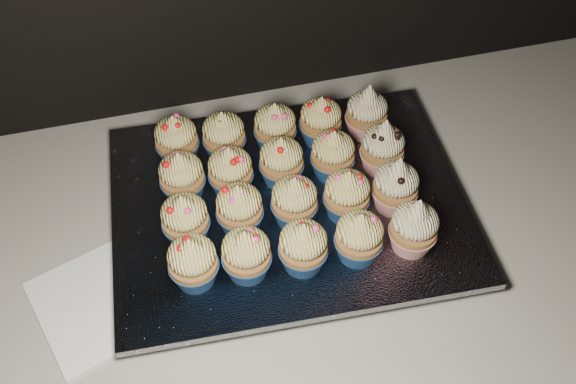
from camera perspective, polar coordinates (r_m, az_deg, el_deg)
The scene contains 25 objects.
cabinet at distance 1.32m, azimuth 2.04°, elevation -15.32°, with size 2.40×0.60×0.86m, color black.
worktop at distance 0.94m, azimuth 2.79°, elevation -3.58°, with size 2.44×0.64×0.04m, color beige.
napkin at distance 0.88m, azimuth -16.06°, elevation -9.23°, with size 0.16×0.16×0.00m, color white.
baking_tray at distance 0.92m, azimuth 0.00°, elevation -1.57°, with size 0.45×0.34×0.02m, color black.
foil_lining at distance 0.91m, azimuth 0.00°, elevation -0.90°, with size 0.49×0.38×0.01m, color silver.
cupcake_0 at distance 0.80m, azimuth -8.45°, elevation -6.15°, with size 0.06×0.06×0.08m.
cupcake_1 at distance 0.80m, azimuth -3.73°, elevation -5.52°, with size 0.06×0.06×0.08m.
cupcake_2 at distance 0.81m, azimuth 1.35°, elevation -4.88°, with size 0.06×0.06×0.08m.
cupcake_3 at distance 0.82m, azimuth 6.33°, elevation -4.00°, with size 0.06×0.06×0.08m.
cupcake_4 at distance 0.84m, azimuth 11.14°, elevation -3.06°, with size 0.06×0.06×0.10m.
cupcake_5 at distance 0.84m, azimuth -9.13°, elevation -2.41°, with size 0.06×0.06×0.08m.
cupcake_6 at distance 0.85m, azimuth -4.34°, elevation -1.48°, with size 0.06×0.06×0.08m.
cupcake_7 at distance 0.85m, azimuth 0.57°, elevation -0.80°, with size 0.06×0.06×0.08m.
cupcake_8 at distance 0.86m, azimuth 5.24°, elevation -0.24°, with size 0.06×0.06×0.08m.
cupcake_9 at distance 0.88m, azimuth 9.54°, elevation 0.55°, with size 0.06×0.06×0.10m.
cupcake_10 at distance 0.89m, azimuth -9.41°, elevation 1.36°, with size 0.06×0.06×0.08m.
cupcake_11 at distance 0.89m, azimuth -5.14°, elevation 1.85°, with size 0.06×0.06×0.08m.
cupcake_12 at distance 0.90m, azimuth -0.59°, elevation 2.73°, with size 0.06×0.06×0.08m.
cupcake_13 at distance 0.91m, azimuth 4.00°, elevation 3.33°, with size 0.06×0.06×0.08m.
cupcake_14 at distance 0.92m, azimuth 8.40°, elevation 3.92°, with size 0.06×0.06×0.10m.
cupcake_15 at distance 0.94m, azimuth -9.88°, elevation 4.60°, with size 0.06×0.06×0.08m.
cupcake_16 at distance 0.94m, azimuth -5.72°, elevation 5.00°, with size 0.06×0.06×0.08m.
cupcake_17 at distance 0.95m, azimuth -1.16°, elevation 5.78°, with size 0.06×0.06×0.08m.
cupcake_18 at distance 0.96m, azimuth 2.91°, elevation 6.34°, with size 0.06×0.06×0.08m.
cupcake_19 at distance 0.97m, azimuth 7.01°, elevation 6.99°, with size 0.06×0.06×0.10m.
Camera 1 is at (-0.18, 1.17, 1.63)m, focal length 40.00 mm.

